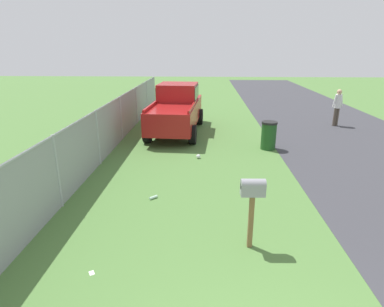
{
  "coord_description": "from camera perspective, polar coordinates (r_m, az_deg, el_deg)",
  "views": [
    {
      "loc": [
        -1.83,
        0.89,
        3.66
      ],
      "look_at": [
        5.34,
        1.19,
        1.26
      ],
      "focal_mm": 30.1,
      "sensor_mm": 36.0,
      "label": 1
    }
  ],
  "objects": [
    {
      "name": "mailbox",
      "position": [
        6.0,
        10.69,
        -7.03
      ],
      "size": [
        0.23,
        0.45,
        1.4
      ],
      "rotation": [
        0.0,
        0.0,
        0.03
      ],
      "color": "brown",
      "rests_on": "ground"
    },
    {
      "name": "pickup_truck",
      "position": [
        14.37,
        -2.72,
        8.18
      ],
      "size": [
        5.23,
        2.33,
        2.09
      ],
      "rotation": [
        0.0,
        0.0,
        -0.06
      ],
      "color": "maroon",
      "rests_on": "ground"
    },
    {
      "name": "litter_bag_by_mailbox",
      "position": [
        11.05,
        1.13,
        -0.51
      ],
      "size": [
        0.14,
        0.14,
        0.14
      ],
      "primitive_type": "sphere",
      "color": "silver",
      "rests_on": "ground"
    },
    {
      "name": "litter_bottle_far_scatter",
      "position": [
        8.26,
        -6.87,
        -7.73
      ],
      "size": [
        0.2,
        0.21,
        0.07
      ],
      "primitive_type": "cylinder",
      "rotation": [
        0.0,
        1.57,
        5.46
      ],
      "color": "#B2D8BF",
      "rests_on": "ground"
    },
    {
      "name": "fence_section",
      "position": [
        12.05,
        -14.21,
        4.95
      ],
      "size": [
        20.69,
        0.07,
        1.78
      ],
      "color": "#9EA3A8",
      "rests_on": "ground"
    },
    {
      "name": "litter_wrapper_near_hydrant",
      "position": [
        6.07,
        -17.35,
        -19.54
      ],
      "size": [
        0.15,
        0.13,
        0.01
      ],
      "primitive_type": "cube",
      "rotation": [
        0.0,
        0.0,
        3.69
      ],
      "color": "silver",
      "rests_on": "ground"
    },
    {
      "name": "pedestrian",
      "position": [
        16.95,
        24.4,
        7.86
      ],
      "size": [
        0.3,
        0.55,
        1.75
      ],
      "rotation": [
        0.0,
        0.0,
        0.39
      ],
      "color": "#4C4238",
      "rests_on": "ground"
    },
    {
      "name": "trash_bin",
      "position": [
        12.28,
        13.43,
        3.15
      ],
      "size": [
        0.57,
        0.57,
        1.04
      ],
      "color": "#1E4C1E",
      "rests_on": "ground"
    }
  ]
}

